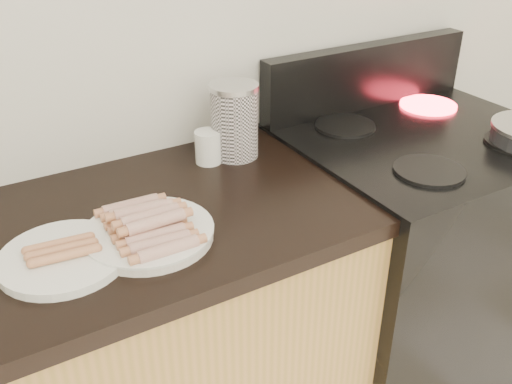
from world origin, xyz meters
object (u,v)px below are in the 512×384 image
main_plate (149,235)px  mug (208,147)px  canister (234,121)px  side_plate (63,257)px  stove (408,263)px

main_plate → mug: size_ratio=3.09×
canister → mug: (-0.08, -0.00, -0.06)m
canister → main_plate: bearing=-142.9°
side_plate → canister: (0.53, 0.26, 0.09)m
stove → mug: mug is taller
main_plate → side_plate: size_ratio=1.06×
stove → canister: canister is taller
main_plate → side_plate: bearing=176.8°
mug → canister: bearing=0.8°
main_plate → canister: bearing=37.1°
side_plate → main_plate: bearing=-3.2°
side_plate → mug: size_ratio=2.92×
main_plate → stove: bearing=5.0°
canister → mug: size_ratio=2.30×
side_plate → canister: 0.59m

